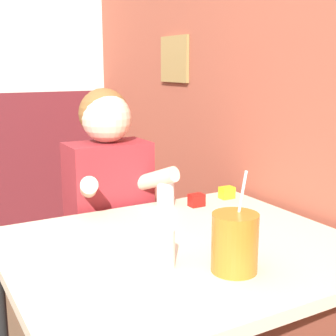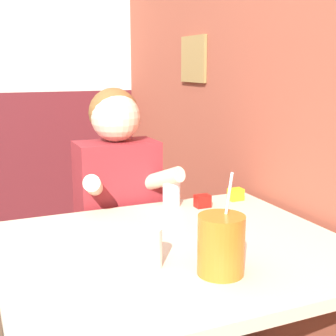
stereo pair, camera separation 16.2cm
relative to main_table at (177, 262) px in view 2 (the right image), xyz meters
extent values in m
cube|color=#9E4C38|center=(0.61, 0.84, 0.68)|extent=(0.06, 4.54, 2.70)
cube|color=olive|center=(0.57, 1.04, 0.65)|extent=(0.02, 0.28, 0.24)
cube|color=beige|center=(0.00, 0.00, 0.04)|extent=(1.08, 0.93, 0.04)
cylinder|color=black|center=(-0.50, 0.43, -0.32)|extent=(0.04, 0.04, 0.69)
cylinder|color=black|center=(0.50, 0.43, -0.32)|extent=(0.04, 0.04, 0.69)
cube|color=maroon|center=(-0.01, 0.60, -0.44)|extent=(0.31, 0.20, 0.45)
cube|color=maroon|center=(-0.01, 0.60, 0.04)|extent=(0.34, 0.20, 0.52)
sphere|color=brown|center=(-0.01, 0.62, 0.42)|extent=(0.21, 0.21, 0.21)
sphere|color=beige|center=(-0.01, 0.60, 0.40)|extent=(0.20, 0.20, 0.20)
cylinder|color=beige|center=(-0.15, 0.46, 0.16)|extent=(0.14, 0.27, 0.15)
cylinder|color=beige|center=(0.13, 0.46, 0.16)|extent=(0.14, 0.27, 0.15)
cylinder|color=#C6661E|center=(0.03, -0.23, 0.14)|extent=(0.13, 0.13, 0.17)
cylinder|color=white|center=(0.04, -0.23, 0.27)|extent=(0.01, 0.04, 0.14)
cylinder|color=silver|center=(0.16, 0.40, 0.11)|extent=(0.07, 0.07, 0.11)
cylinder|color=silver|center=(-0.14, -0.11, 0.11)|extent=(0.07, 0.07, 0.11)
cube|color=#B7140F|center=(0.26, 0.33, 0.08)|extent=(0.06, 0.04, 0.05)
cube|color=yellow|center=(0.44, 0.37, 0.08)|extent=(0.06, 0.04, 0.05)
camera|label=1|loc=(-0.72, -1.19, 0.61)|focal=50.00mm
camera|label=2|loc=(-0.58, -1.27, 0.61)|focal=50.00mm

